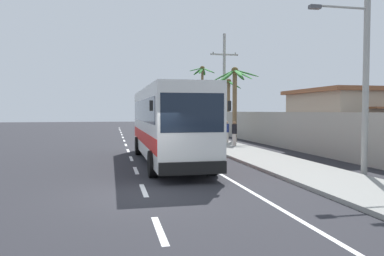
% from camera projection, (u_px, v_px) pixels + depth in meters
% --- Properties ---
extents(ground_plane, '(160.00, 160.00, 0.00)m').
position_uv_depth(ground_plane, '(145.00, 195.00, 11.44)').
color(ground_plane, '#28282D').
extents(sidewalk_kerb, '(3.20, 90.00, 0.14)m').
position_uv_depth(sidewalk_kerb, '(244.00, 152.00, 22.62)').
color(sidewalk_kerb, gray).
rests_on(sidewalk_kerb, ground).
extents(lane_markings, '(3.46, 71.00, 0.01)m').
position_uv_depth(lane_markings, '(159.00, 148.00, 25.85)').
color(lane_markings, white).
rests_on(lane_markings, ground).
extents(boundary_wall, '(0.24, 60.00, 2.49)m').
position_uv_depth(boundary_wall, '(275.00, 129.00, 27.26)').
color(boundary_wall, '#9E998E').
rests_on(boundary_wall, ground).
extents(coach_bus_foreground, '(2.91, 11.98, 3.91)m').
position_uv_depth(coach_bus_foreground, '(167.00, 122.00, 18.68)').
color(coach_bus_foreground, silver).
rests_on(coach_bus_foreground, ground).
extents(motorcycle_beside_bus, '(0.56, 1.96, 1.59)m').
position_uv_depth(motorcycle_beside_bus, '(176.00, 136.00, 28.38)').
color(motorcycle_beside_bus, black).
rests_on(motorcycle_beside_bus, ground).
extents(pedestrian_near_kerb, '(0.36, 0.36, 1.71)m').
position_uv_depth(pedestrian_near_kerb, '(234.00, 133.00, 26.11)').
color(pedestrian_near_kerb, beige).
rests_on(pedestrian_near_kerb, sidewalk_kerb).
extents(pedestrian_far_walk, '(0.36, 0.36, 1.66)m').
position_uv_depth(pedestrian_far_walk, '(227.00, 131.00, 28.64)').
color(pedestrian_far_walk, beige).
rests_on(pedestrian_far_walk, sidewalk_kerb).
extents(utility_pole_nearest, '(3.65, 0.24, 8.87)m').
position_uv_depth(utility_pole_nearest, '(364.00, 55.00, 14.66)').
color(utility_pole_nearest, '#9E9E99').
rests_on(utility_pole_nearest, ground).
extents(utility_pole_mid, '(2.47, 0.24, 9.19)m').
position_uv_depth(utility_pole_mid, '(224.00, 85.00, 32.31)').
color(utility_pole_mid, '#9E9E99').
rests_on(utility_pole_mid, ground).
extents(palm_nearest, '(2.83, 2.88, 5.94)m').
position_uv_depth(palm_nearest, '(228.00, 97.00, 39.15)').
color(palm_nearest, brown).
rests_on(palm_nearest, ground).
extents(palm_second, '(3.72, 3.81, 6.10)m').
position_uv_depth(palm_second, '(235.00, 90.00, 30.12)').
color(palm_second, brown).
rests_on(palm_second, ground).
extents(palm_third, '(3.14, 2.82, 7.74)m').
position_uv_depth(palm_third, '(202.00, 86.00, 43.13)').
color(palm_third, brown).
rests_on(palm_third, ground).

